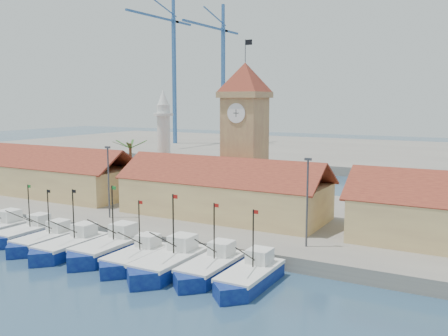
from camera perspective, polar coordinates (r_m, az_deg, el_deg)
The scene contains 19 objects.
ground at distance 48.97m, azimuth -11.72°, elevation -11.71°, with size 400.00×400.00×0.00m, color navy.
quay at distance 67.98m, azimuth 1.59°, elevation -5.37°, with size 140.00×32.00×1.50m, color gray.
terminal at distance 148.75m, azimuth 17.00°, elevation 1.56°, with size 240.00×80.00×2.00m, color gray.
boat_1 at distance 62.93m, azimuth -21.84°, elevation -7.05°, with size 3.29×9.01×6.82m.
boat_2 at distance 58.95m, azimuth -19.90°, elevation -7.94°, with size 3.28×8.99×6.81m.
boat_3 at distance 55.79m, azimuth -17.35°, elevation -8.67°, with size 3.50×9.58×7.25m.
boat_4 at distance 53.75m, azimuth -13.17°, elevation -9.07°, with size 3.78×10.35×7.83m.
boat_5 at distance 50.51m, azimuth -10.17°, elevation -10.21°, with size 3.29×9.00×6.81m.
boat_6 at distance 48.13m, azimuth -6.41°, elevation -10.92°, with size 3.78×10.35×7.83m.
boat_7 at distance 46.83m, azimuth -1.67°, elevation -11.50°, with size 3.47×9.50×7.19m.
boat_8 at distance 44.67m, azimuth 2.82°, elevation -12.49°, with size 3.43×9.39×7.10m.
hall_left at distance 83.94m, azimuth -19.54°, elevation -1.05°, with size 31.20×10.13×7.61m.
hall_center at distance 63.86m, azimuth -0.06°, elevation -3.25°, with size 27.04×10.13×7.61m.
clock_tower at distance 68.12m, azimuth 2.39°, elevation 4.20°, with size 5.80×5.80×22.70m.
minaret at distance 77.77m, azimuth -6.89°, elevation 2.94°, with size 3.00×3.00×16.30m.
palm_tree at distance 79.60m, azimuth -10.61°, elevation 0.45°, with size 5.60×5.03×8.39m.
lamp_posts at distance 56.39m, azimuth -3.56°, elevation -2.17°, with size 80.70×0.25×9.03m.
crane_blue_far at distance 165.46m, azimuth -6.01°, elevation 11.95°, with size 1.00×33.45×47.47m.
crane_blue_near at distance 162.46m, azimuth -0.35°, elevation 11.45°, with size 1.00×33.15×44.34m.
Camera 1 is at (30.38, -34.82, 16.19)m, focal length 40.00 mm.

